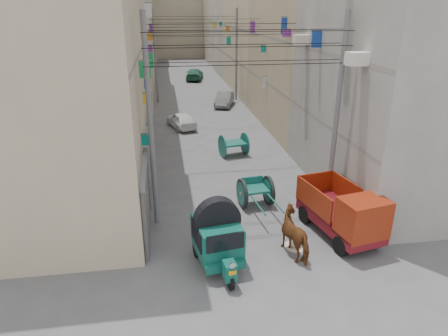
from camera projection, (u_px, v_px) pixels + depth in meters
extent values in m
plane|color=#4B4B4E|center=(287.00, 318.00, 11.15)|extent=(140.00, 140.00, 0.00)
cube|color=tan|center=(28.00, 52.00, 14.93)|extent=(8.00, 10.00, 13.00)
cube|color=gray|center=(140.00, 132.00, 16.71)|extent=(0.25, 9.80, 0.18)
cube|color=gray|center=(134.00, 58.00, 15.58)|extent=(0.25, 9.80, 0.18)
cube|color=#BEB5A2|center=(82.00, 42.00, 25.20)|extent=(8.00, 12.00, 12.00)
cube|color=gray|center=(147.00, 85.00, 26.79)|extent=(0.25, 11.76, 0.18)
cube|color=gray|center=(144.00, 38.00, 25.66)|extent=(0.25, 11.76, 0.18)
cube|color=tan|center=(105.00, 19.00, 36.74)|extent=(8.00, 14.00, 14.00)
cube|color=gray|center=(151.00, 61.00, 38.70)|extent=(0.25, 13.72, 0.18)
cube|color=gray|center=(149.00, 28.00, 37.58)|extent=(0.25, 13.72, 0.18)
cube|color=#9B9791|center=(120.00, 25.00, 49.98)|extent=(8.00, 14.00, 11.80)
cube|color=gray|center=(153.00, 47.00, 51.53)|extent=(0.25, 13.72, 0.18)
cube|color=gray|center=(151.00, 23.00, 50.41)|extent=(0.25, 13.72, 0.18)
cube|color=tan|center=(127.00, 16.00, 61.57)|extent=(8.00, 12.00, 13.50)
cube|color=gray|center=(154.00, 40.00, 63.44)|extent=(0.25, 11.76, 0.18)
cube|color=gray|center=(153.00, 20.00, 62.32)|extent=(0.25, 11.76, 0.18)
cube|color=#9B9791|center=(421.00, 46.00, 17.16)|extent=(8.00, 10.00, 13.00)
cube|color=gray|center=(327.00, 124.00, 17.85)|extent=(0.25, 9.80, 0.18)
cube|color=gray|center=(334.00, 55.00, 16.73)|extent=(0.25, 9.80, 0.18)
cube|color=tan|center=(323.00, 39.00, 27.42)|extent=(8.00, 12.00, 12.00)
cube|color=gray|center=(267.00, 82.00, 27.94)|extent=(0.25, 11.76, 0.18)
cube|color=gray|center=(268.00, 37.00, 26.81)|extent=(0.25, 11.76, 0.18)
cube|color=tan|center=(274.00, 19.00, 38.96)|extent=(8.00, 14.00, 14.00)
cube|color=gray|center=(234.00, 59.00, 39.85)|extent=(0.25, 13.72, 0.18)
cube|color=gray|center=(235.00, 28.00, 38.72)|extent=(0.25, 13.72, 0.18)
cube|color=#BEB5A2|center=(245.00, 25.00, 52.20)|extent=(8.00, 14.00, 11.80)
cube|color=gray|center=(216.00, 46.00, 52.68)|extent=(0.25, 13.72, 0.18)
cube|color=gray|center=(216.00, 22.00, 51.55)|extent=(0.25, 13.72, 0.18)
cube|color=tan|center=(229.00, 16.00, 63.80)|extent=(8.00, 12.00, 13.50)
cube|color=gray|center=(205.00, 39.00, 64.59)|extent=(0.25, 11.76, 0.18)
cube|color=gray|center=(205.00, 19.00, 63.46)|extent=(0.25, 11.76, 0.18)
cube|color=tan|center=(177.00, 17.00, 69.19)|extent=(22.00, 10.00, 13.00)
cube|color=#48484D|center=(146.00, 207.00, 14.52)|extent=(0.12, 3.00, 2.60)
cube|color=slate|center=(144.00, 170.00, 13.98)|extent=(0.18, 3.20, 0.25)
cube|color=#48484D|center=(149.00, 169.00, 17.91)|extent=(0.12, 3.00, 2.60)
cube|color=slate|center=(147.00, 138.00, 17.37)|extent=(0.18, 3.20, 0.25)
cube|color=#48484D|center=(150.00, 143.00, 21.30)|extent=(0.12, 3.00, 2.60)
cube|color=slate|center=(149.00, 117.00, 20.76)|extent=(0.18, 3.20, 0.25)
cube|color=#48484D|center=(151.00, 124.00, 24.78)|extent=(0.12, 3.00, 2.60)
cube|color=slate|center=(150.00, 101.00, 24.24)|extent=(0.18, 3.20, 0.25)
cube|color=#C87017|center=(228.00, 29.00, 40.85)|extent=(0.38, 0.08, 0.41)
cube|color=#178240|center=(154.00, 47.00, 47.38)|extent=(0.27, 0.08, 0.71)
cube|color=#0B8176|center=(147.00, 140.00, 15.26)|extent=(0.44, 0.08, 0.42)
cube|color=#178240|center=(149.00, 61.00, 23.16)|extent=(0.45, 0.08, 0.84)
cube|color=gold|center=(214.00, 25.00, 50.58)|extent=(0.41, 0.08, 0.59)
cube|color=gold|center=(147.00, 98.00, 17.98)|extent=(0.38, 0.08, 0.44)
cube|color=#0B8176|center=(229.00, 41.00, 40.59)|extent=(0.43, 0.08, 0.72)
cube|color=#0B8176|center=(221.00, 24.00, 45.65)|extent=(0.28, 0.08, 0.44)
cube|color=silver|center=(148.00, 10.00, 26.01)|extent=(0.48, 0.08, 0.84)
cube|color=#C87017|center=(154.00, 50.00, 44.13)|extent=(0.31, 0.08, 0.44)
cube|color=#0B8176|center=(263.00, 49.00, 27.08)|extent=(0.35, 0.08, 0.45)
cube|color=#7B2997|center=(253.00, 27.00, 29.95)|extent=(0.34, 0.08, 0.79)
cube|color=#153B97|center=(147.00, 84.00, 19.94)|extent=(0.28, 0.08, 0.52)
cube|color=#7B2997|center=(151.00, 29.00, 35.41)|extent=(0.28, 0.08, 0.74)
cube|color=silver|center=(265.00, 83.00, 27.44)|extent=(0.26, 0.08, 0.80)
cube|color=#7B2997|center=(317.00, 40.00, 17.76)|extent=(0.34, 0.08, 0.55)
cube|color=#178240|center=(145.00, 70.00, 16.34)|extent=(0.47, 0.08, 0.67)
cube|color=#C87017|center=(150.00, 37.00, 27.70)|extent=(0.40, 0.08, 0.47)
cube|color=#7B2997|center=(150.00, 49.00, 28.50)|extent=(0.32, 0.08, 0.55)
cube|color=#7B2997|center=(287.00, 33.00, 21.74)|extent=(0.47, 0.08, 0.35)
cube|color=#153B97|center=(284.00, 26.00, 22.39)|extent=(0.32, 0.08, 0.89)
cube|color=#153B97|center=(317.00, 39.00, 17.66)|extent=(0.44, 0.08, 0.69)
cube|color=#178240|center=(140.00, 152.00, 14.96)|extent=(0.10, 3.20, 0.80)
cube|color=silver|center=(147.00, 101.00, 23.21)|extent=(0.10, 3.20, 0.80)
cube|color=#7B2997|center=(151.00, 70.00, 34.20)|extent=(0.10, 3.20, 0.80)
cube|color=#178240|center=(153.00, 55.00, 45.20)|extent=(0.10, 3.20, 0.80)
cube|color=#0B8176|center=(345.00, 142.00, 16.09)|extent=(0.10, 3.20, 0.80)
cube|color=red|center=(282.00, 96.00, 24.34)|extent=(0.10, 3.20, 0.80)
cube|color=silver|center=(243.00, 68.00, 35.33)|extent=(0.10, 3.20, 0.80)
cube|color=#0B8176|center=(223.00, 54.00, 46.33)|extent=(0.10, 3.20, 0.80)
cube|color=silver|center=(357.00, 59.00, 13.84)|extent=(0.70, 0.55, 0.45)
cube|color=silver|center=(301.00, 40.00, 19.26)|extent=(0.70, 0.55, 0.45)
cylinder|color=slate|center=(151.00, 126.00, 14.65)|extent=(0.20, 0.20, 8.00)
cylinder|color=slate|center=(336.00, 119.00, 15.65)|extent=(0.20, 0.20, 8.00)
cylinder|color=slate|center=(155.00, 57.00, 34.81)|extent=(0.20, 0.20, 8.00)
cylinder|color=slate|center=(236.00, 56.00, 35.81)|extent=(0.20, 0.20, 8.00)
cylinder|color=black|center=(251.00, 65.00, 13.86)|extent=(7.40, 0.02, 0.02)
cylinder|color=black|center=(251.00, 47.00, 13.64)|extent=(7.40, 0.02, 0.02)
cylinder|color=black|center=(252.00, 31.00, 13.45)|extent=(7.40, 0.02, 0.02)
cylinder|color=black|center=(245.00, 61.00, 14.78)|extent=(7.40, 0.02, 0.02)
cylinder|color=black|center=(245.00, 44.00, 14.56)|extent=(7.40, 0.02, 0.02)
cylinder|color=black|center=(246.00, 30.00, 14.37)|extent=(7.40, 0.02, 0.02)
cylinder|color=black|center=(223.00, 47.00, 19.82)|extent=(7.40, 0.02, 0.02)
cylinder|color=black|center=(223.00, 35.00, 19.60)|extent=(7.40, 0.02, 0.02)
cylinder|color=black|center=(223.00, 24.00, 19.41)|extent=(7.40, 0.02, 0.02)
cylinder|color=black|center=(206.00, 36.00, 27.15)|extent=(7.40, 0.02, 0.02)
cylinder|color=black|center=(206.00, 27.00, 26.93)|extent=(7.40, 0.02, 0.02)
cylinder|color=black|center=(206.00, 19.00, 26.74)|extent=(7.40, 0.02, 0.02)
cylinder|color=black|center=(196.00, 30.00, 34.48)|extent=(7.40, 0.02, 0.02)
cylinder|color=black|center=(196.00, 23.00, 34.26)|extent=(7.40, 0.02, 0.02)
cylinder|color=black|center=(195.00, 16.00, 34.07)|extent=(7.40, 0.02, 0.02)
cylinder|color=black|center=(230.00, 281.00, 12.19)|extent=(0.21, 0.60, 0.59)
cylinder|color=black|center=(196.00, 249.00, 13.79)|extent=(0.21, 0.60, 0.59)
cylinder|color=black|center=(228.00, 244.00, 14.11)|extent=(0.21, 0.60, 0.59)
cube|color=#0D4D41|center=(217.00, 251.00, 13.32)|extent=(1.60, 2.17, 0.29)
cube|color=#0D4D41|center=(230.00, 271.00, 12.11)|extent=(0.44, 0.52, 0.58)
cylinder|color=silver|center=(232.00, 265.00, 11.76)|extent=(0.19, 0.08, 0.19)
cube|color=#DB9D0C|center=(233.00, 273.00, 11.84)|extent=(0.23, 0.07, 0.13)
cube|color=#0D4D41|center=(217.00, 235.00, 13.14)|extent=(1.62, 1.97, 1.00)
cube|color=black|center=(225.00, 242.00, 12.24)|extent=(1.20, 0.25, 0.58)
cube|color=black|center=(196.00, 235.00, 12.91)|extent=(0.24, 1.25, 0.68)
cube|color=black|center=(237.00, 229.00, 13.29)|extent=(0.24, 1.25, 0.68)
cube|color=white|center=(226.00, 264.00, 12.50)|extent=(1.30, 0.25, 0.06)
cylinder|color=black|center=(242.00, 194.00, 17.08)|extent=(0.29, 1.30, 1.29)
cylinder|color=#125148|center=(242.00, 194.00, 17.08)|extent=(0.27, 1.02, 1.01)
cylinder|color=slate|center=(242.00, 194.00, 17.08)|extent=(0.22, 0.19, 0.17)
cylinder|color=black|center=(268.00, 190.00, 17.38)|extent=(0.29, 1.30, 1.29)
cylinder|color=#125148|center=(268.00, 190.00, 17.38)|extent=(0.27, 1.02, 1.01)
cylinder|color=slate|center=(268.00, 190.00, 17.38)|extent=(0.22, 0.19, 0.17)
cylinder|color=slate|center=(255.00, 192.00, 17.23)|extent=(1.24, 0.22, 0.07)
cube|color=#125148|center=(256.00, 188.00, 17.17)|extent=(1.08, 1.12, 0.09)
cube|color=#125148|center=(252.00, 180.00, 17.50)|extent=(0.97, 0.19, 0.32)
cylinder|color=#125148|center=(256.00, 203.00, 16.08)|extent=(0.31, 2.11, 0.06)
cylinder|color=#125148|center=(273.00, 201.00, 16.26)|extent=(0.31, 2.11, 0.06)
cylinder|color=black|center=(341.00, 246.00, 13.85)|extent=(0.34, 0.75, 0.72)
cylinder|color=black|center=(305.00, 214.00, 15.95)|extent=(0.34, 0.75, 0.72)
cylinder|color=black|center=(374.00, 238.00, 14.30)|extent=(0.34, 0.75, 0.72)
cylinder|color=black|center=(335.00, 209.00, 16.40)|extent=(0.34, 0.75, 0.72)
cube|color=maroon|center=(339.00, 220.00, 15.04)|extent=(2.27, 3.85, 0.38)
cube|color=maroon|center=(363.00, 218.00, 13.65)|extent=(1.78, 1.44, 1.37)
cube|color=black|center=(373.00, 222.00, 13.17)|extent=(1.41, 0.35, 0.60)
cube|color=maroon|center=(330.00, 206.00, 15.45)|extent=(2.08, 2.68, 0.13)
cube|color=maroon|center=(313.00, 199.00, 15.02)|extent=(0.54, 2.37, 0.93)
cube|color=maroon|center=(349.00, 192.00, 15.53)|extent=(0.54, 2.37, 0.93)
cube|color=maroon|center=(315.00, 183.00, 16.30)|extent=(1.62, 0.39, 0.93)
cylinder|color=#125148|center=(222.00, 146.00, 22.85)|extent=(0.33, 1.29, 1.31)
cylinder|color=#125148|center=(245.00, 144.00, 23.30)|extent=(0.33, 1.29, 1.31)
cube|color=#125148|center=(234.00, 143.00, 23.03)|extent=(1.45, 1.33, 0.10)
cylinder|color=slate|center=(234.00, 145.00, 23.07)|extent=(1.44, 0.37, 0.08)
ellipsoid|color=beige|center=(296.00, 243.00, 14.43)|extent=(0.52, 0.42, 0.26)
imported|color=brown|center=(298.00, 234.00, 13.78)|extent=(1.31, 2.02, 1.57)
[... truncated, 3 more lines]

